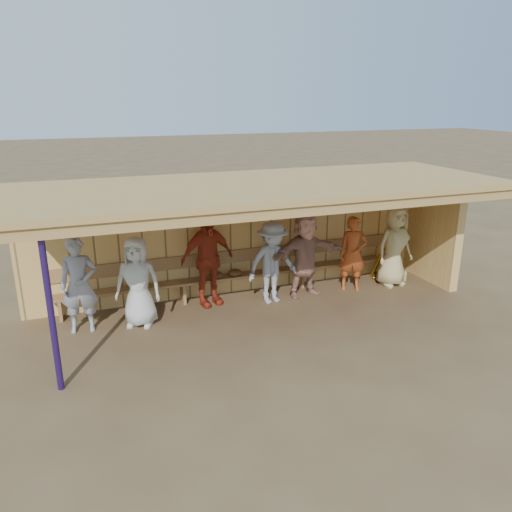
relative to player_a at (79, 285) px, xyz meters
The scene contains 11 objects.
ground 3.36m from the player_a, ahead, with size 90.00×90.00×0.00m, color brown.
player_a is the anchor object (origin of this frame).
player_b 0.98m from the player_a, ahead, with size 0.81×0.52×1.65m, color silver.
player_d 2.41m from the player_a, ahead, with size 1.11×0.46×1.90m, color #AB341B.
player_e 3.61m from the player_a, ahead, with size 1.07×0.61×1.66m, color #9B9EA4.
player_f 4.38m from the player_a, ahead, with size 1.64×0.52×1.77m, color tan.
player_g 5.46m from the player_a, ahead, with size 0.58×0.38×1.59m, color #B64B1D.
player_h 6.44m from the player_a, ahead, with size 0.85×0.56×1.75m, color tan.
dugout_structure 3.71m from the player_a, ahead, with size 8.80×3.20×2.50m.
bench 3.31m from the player_a, 12.02° to the left, with size 7.60×0.34×0.93m.
dugout_equipment 3.11m from the player_a, 10.38° to the left, with size 6.02×0.62×0.80m.
Camera 1 is at (-3.15, -8.14, 3.96)m, focal length 35.00 mm.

